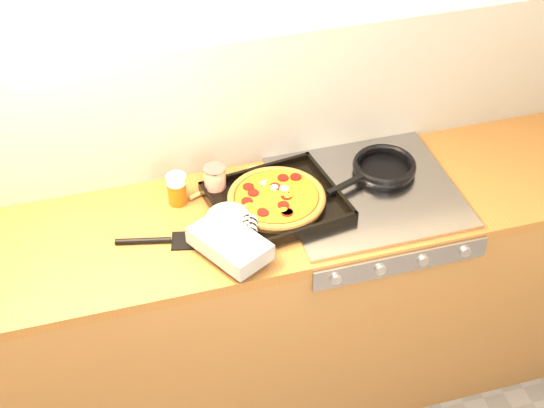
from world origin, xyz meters
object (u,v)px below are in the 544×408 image
object	(u,v)px
frying_pan	(383,167)
tomato_can	(215,180)
pizza_on_tray	(263,210)
juice_glass	(177,189)

from	to	relation	value
frying_pan	tomato_can	distance (m)	0.60
pizza_on_tray	frying_pan	distance (m)	0.49
frying_pan	juice_glass	world-z (taller)	juice_glass
frying_pan	juice_glass	size ratio (longest dim) A/B	3.49
pizza_on_tray	frying_pan	size ratio (longest dim) A/B	1.45
juice_glass	tomato_can	bearing A→B (deg)	6.06
frying_pan	juice_glass	xyz separation A→B (m)	(-0.73, 0.06, 0.02)
frying_pan	tomato_can	size ratio (longest dim) A/B	3.64
pizza_on_tray	tomato_can	world-z (taller)	tomato_can
pizza_on_tray	juice_glass	xyz separation A→B (m)	(-0.25, 0.17, 0.01)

